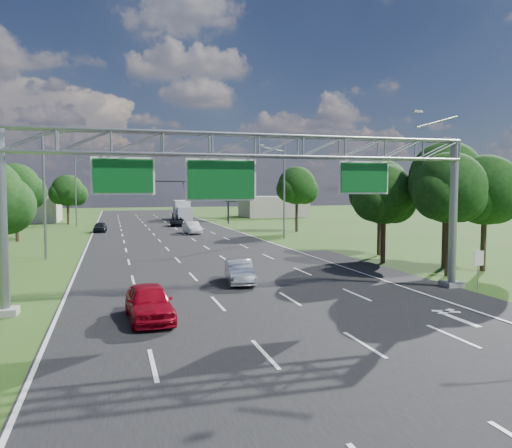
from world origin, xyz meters
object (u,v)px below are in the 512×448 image
object	(u,v)px
silver_sedan	(240,272)
sign_gantry	(258,158)
box_truck	(182,211)
red_coupe	(149,302)
regulatory_sign	(479,262)
traffic_signal	(206,191)

from	to	relation	value
silver_sedan	sign_gantry	bearing A→B (deg)	-84.32
silver_sedan	box_truck	distance (m)	60.64
sign_gantry	red_coupe	world-z (taller)	sign_gantry
regulatory_sign	silver_sedan	xyz separation A→B (m)	(-11.93, 5.31, -0.84)
silver_sedan	box_truck	bearing A→B (deg)	92.90
regulatory_sign	traffic_signal	bearing A→B (deg)	95.20
box_truck	silver_sedan	bearing A→B (deg)	-91.75
traffic_signal	silver_sedan	size ratio (longest dim) A/B	3.02
red_coupe	silver_sedan	distance (m)	8.82
regulatory_sign	red_coupe	bearing A→B (deg)	-175.06
regulatory_sign	traffic_signal	size ratio (longest dim) A/B	0.17
red_coupe	silver_sedan	world-z (taller)	red_coupe
red_coupe	traffic_signal	bearing A→B (deg)	74.47
box_truck	regulatory_sign	bearing A→B (deg)	-81.01
sign_gantry	box_truck	bearing A→B (deg)	85.56
silver_sedan	regulatory_sign	bearing A→B (deg)	-16.49
sign_gantry	traffic_signal	bearing A→B (deg)	82.32
sign_gantry	traffic_signal	world-z (taller)	sign_gantry
sign_gantry	silver_sedan	bearing A→B (deg)	88.16
traffic_signal	silver_sedan	distance (m)	49.42
red_coupe	box_truck	xyz separation A→B (m)	(10.47, 67.26, 0.89)
traffic_signal	red_coupe	distance (m)	57.12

